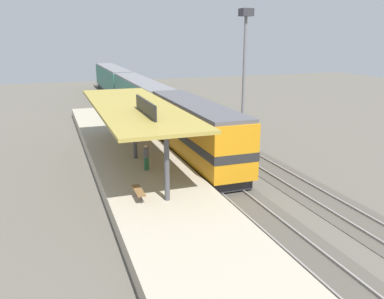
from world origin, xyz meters
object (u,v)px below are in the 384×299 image
at_px(passenger_carriage_front, 141,98).
at_px(person_waiting, 146,156).
at_px(passenger_carriage_rear, 113,80).
at_px(platform_bench, 138,191).
at_px(locomotive, 195,131).
at_px(light_mast, 245,45).

height_order(passenger_carriage_front, person_waiting, passenger_carriage_front).
height_order(passenger_carriage_front, passenger_carriage_rear, same).
bearing_deg(passenger_carriage_front, platform_bench, -103.18).
height_order(locomotive, light_mast, light_mast).
relative_size(platform_bench, locomotive, 0.12).
bearing_deg(person_waiting, light_mast, 41.18).
bearing_deg(locomotive, light_mast, 44.35).
distance_m(locomotive, passenger_carriage_front, 18.00).
height_order(locomotive, passenger_carriage_front, locomotive).
bearing_deg(platform_bench, light_mast, 47.87).
bearing_deg(person_waiting, platform_bench, -108.60).
xyz_separation_m(platform_bench, person_waiting, (1.52, 4.51, 0.51)).
bearing_deg(platform_bench, locomotive, 51.82).
distance_m(light_mast, person_waiting, 17.58).
bearing_deg(passenger_carriage_front, passenger_carriage_rear, 90.00).
bearing_deg(light_mast, locomotive, -135.65).
bearing_deg(passenger_carriage_rear, person_waiting, -96.10).
xyz_separation_m(passenger_carriage_front, person_waiting, (-4.48, -21.12, -0.46)).
bearing_deg(passenger_carriage_front, light_mast, -53.06).
height_order(passenger_carriage_front, light_mast, light_mast).
xyz_separation_m(platform_bench, light_mast, (13.80, 15.26, 7.05)).
xyz_separation_m(passenger_carriage_front, light_mast, (7.80, -10.37, 6.08)).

